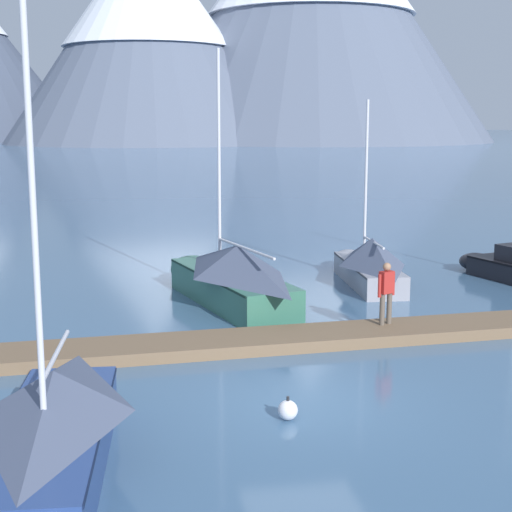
{
  "coord_description": "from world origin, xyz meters",
  "views": [
    {
      "loc": [
        -3.66,
        -14.69,
        5.77
      ],
      "look_at": [
        0.0,
        6.0,
        2.0
      ],
      "focal_mm": 53.95,
      "sensor_mm": 36.0,
      "label": 1
    }
  ],
  "objects_px": {
    "person_on_dock": "(386,289)",
    "mooring_buoy_channel_marker": "(288,410)",
    "sailboat_second_berth": "(50,436)",
    "sailboat_mid_dock_port": "(229,275)",
    "sailboat_mid_dock_starboard": "(368,262)"
  },
  "relations": [
    {
      "from": "sailboat_second_berth",
      "to": "sailboat_mid_dock_port",
      "type": "distance_m",
      "value": 12.39
    },
    {
      "from": "sailboat_mid_dock_port",
      "to": "sailboat_mid_dock_starboard",
      "type": "xyz_separation_m",
      "value": [
        5.21,
        2.04,
        -0.12
      ]
    },
    {
      "from": "sailboat_mid_dock_starboard",
      "to": "person_on_dock",
      "type": "height_order",
      "value": "sailboat_mid_dock_starboard"
    },
    {
      "from": "sailboat_mid_dock_port",
      "to": "mooring_buoy_channel_marker",
      "type": "distance_m",
      "value": 9.65
    },
    {
      "from": "sailboat_second_berth",
      "to": "sailboat_mid_dock_starboard",
      "type": "distance_m",
      "value": 16.7
    },
    {
      "from": "sailboat_second_berth",
      "to": "sailboat_mid_dock_port",
      "type": "height_order",
      "value": "sailboat_second_berth"
    },
    {
      "from": "sailboat_mid_dock_port",
      "to": "person_on_dock",
      "type": "distance_m",
      "value": 5.63
    },
    {
      "from": "sailboat_mid_dock_starboard",
      "to": "mooring_buoy_channel_marker",
      "type": "relative_size",
      "value": 13.6
    },
    {
      "from": "person_on_dock",
      "to": "sailboat_mid_dock_starboard",
      "type": "bearing_deg",
      "value": 76.04
    },
    {
      "from": "person_on_dock",
      "to": "mooring_buoy_channel_marker",
      "type": "bearing_deg",
      "value": -125.87
    },
    {
      "from": "sailboat_mid_dock_port",
      "to": "person_on_dock",
      "type": "height_order",
      "value": "sailboat_mid_dock_port"
    },
    {
      "from": "sailboat_second_berth",
      "to": "mooring_buoy_channel_marker",
      "type": "relative_size",
      "value": 16.97
    },
    {
      "from": "sailboat_second_berth",
      "to": "sailboat_mid_dock_port",
      "type": "relative_size",
      "value": 1.01
    },
    {
      "from": "person_on_dock",
      "to": "mooring_buoy_channel_marker",
      "type": "xyz_separation_m",
      "value": [
        -3.86,
        -5.33,
        -1.06
      ]
    },
    {
      "from": "sailboat_mid_dock_starboard",
      "to": "person_on_dock",
      "type": "distance_m",
      "value": 6.53
    }
  ]
}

